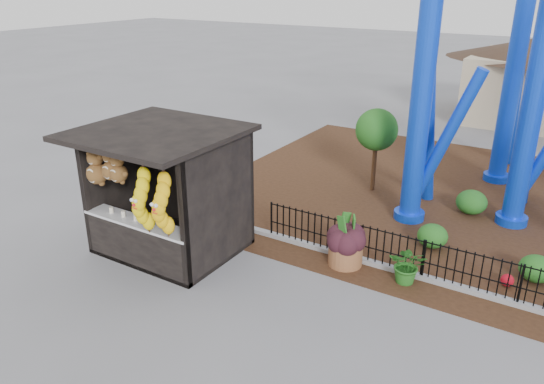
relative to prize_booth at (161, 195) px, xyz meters
The scene contains 9 objects.
ground 3.47m from the prize_booth, 16.68° to the right, with size 120.00×120.00×0.00m, color slate.
mulch_bed 10.08m from the prize_booth, 45.50° to the left, with size 18.00×12.00×0.02m, color #331E11.
curb 7.44m from the prize_booth, 16.78° to the left, with size 18.00×0.18×0.12m, color gray.
prize_booth is the anchor object (origin of this frame).
picket_fence 8.23m from the prize_booth, 14.96° to the left, with size 12.20×0.06×1.00m, color black, non-canonical shape.
terracotta_planter 4.59m from the prize_booth, 24.16° to the left, with size 0.81×0.81×0.57m, color brown.
planter_foliage 4.46m from the prize_booth, 24.16° to the left, with size 0.70×0.70×0.64m, color black.
potted_plant 5.92m from the prize_booth, 18.09° to the left, with size 0.81×0.70×0.90m, color #1C591A.
landscaping 8.78m from the prize_booth, 32.81° to the left, with size 7.84×4.23×0.69m.
Camera 1 is at (5.40, -7.56, 6.36)m, focal length 35.00 mm.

